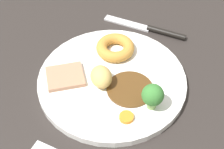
# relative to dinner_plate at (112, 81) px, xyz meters

# --- Properties ---
(dining_table) EXTENTS (1.20, 0.84, 0.04)m
(dining_table) POSITION_rel_dinner_plate_xyz_m (-0.02, -0.02, -0.02)
(dining_table) COLOR #2B2623
(dining_table) RESTS_ON ground
(dinner_plate) EXTENTS (0.28, 0.28, 0.01)m
(dinner_plate) POSITION_rel_dinner_plate_xyz_m (0.00, 0.00, 0.00)
(dinner_plate) COLOR white
(dinner_plate) RESTS_ON dining_table
(gravy_pool) EXTENTS (0.08, 0.08, 0.00)m
(gravy_pool) POSITION_rel_dinner_plate_xyz_m (-0.01, -0.04, 0.01)
(gravy_pool) COLOR #563819
(gravy_pool) RESTS_ON dinner_plate
(meat_slice_main) EXTENTS (0.09, 0.09, 0.01)m
(meat_slice_main) POSITION_rel_dinner_plate_xyz_m (-0.03, 0.08, 0.01)
(meat_slice_main) COLOR tan
(meat_slice_main) RESTS_ON dinner_plate
(yorkshire_pudding) EXTENTS (0.08, 0.08, 0.02)m
(yorkshire_pudding) POSITION_rel_dinner_plate_xyz_m (0.07, 0.02, 0.02)
(yorkshire_pudding) COLOR #C68938
(yorkshire_pudding) RESTS_ON dinner_plate
(roast_potato_left) EXTENTS (0.06, 0.06, 0.04)m
(roast_potato_left) POSITION_rel_dinner_plate_xyz_m (-0.02, 0.01, 0.03)
(roast_potato_left) COLOR #D8B260
(roast_potato_left) RESTS_ON dinner_plate
(carrot_coin_front) EXTENTS (0.02, 0.02, 0.01)m
(carrot_coin_front) POSITION_rel_dinner_plate_xyz_m (-0.08, -0.05, 0.01)
(carrot_coin_front) COLOR orange
(carrot_coin_front) RESTS_ON dinner_plate
(broccoli_floret) EXTENTS (0.04, 0.04, 0.05)m
(broccoli_floret) POSITION_rel_dinner_plate_xyz_m (-0.04, -0.09, 0.04)
(broccoli_floret) COLOR #8CB766
(broccoli_floret) RESTS_ON dinner_plate
(knife) EXTENTS (0.02, 0.19, 0.01)m
(knife) POSITION_rel_dinner_plate_xyz_m (0.17, -0.03, -0.00)
(knife) COLOR black
(knife) RESTS_ON dining_table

